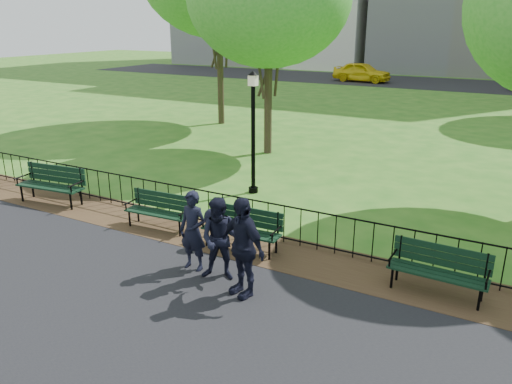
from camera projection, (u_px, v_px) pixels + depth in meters
The scene contains 13 objects.
ground at pixel (229, 279), 9.59m from camera, with size 120.00×120.00×0.00m, color #2A671B.
dirt_strip at pixel (265, 249), 10.83m from camera, with size 60.00×1.60×0.01m, color #362316.
far_street at pixel (467, 85), 38.58m from camera, with size 70.00×9.00×0.01m, color black.
iron_fence at pixel (276, 220), 11.09m from camera, with size 24.06×0.06×1.00m.
park_bench_main at pixel (230, 222), 10.74m from camera, with size 1.77×0.62×0.99m.
park_bench_left_a at pixel (160, 207), 11.81m from camera, with size 1.67×0.62×0.93m.
park_bench_left_b at pixel (52, 180), 13.45m from camera, with size 2.00×0.83×1.10m.
park_bench_right_a at pixel (439, 265), 8.93m from camera, with size 1.74×0.59×0.98m.
lamppost at pixel (253, 128), 13.84m from camera, with size 0.31×0.31×3.44m.
person_left at pixel (193, 231), 9.74m from camera, with size 0.59×0.39×1.61m, color black.
person_mid at pixel (221, 239), 9.35m from camera, with size 0.79×0.41×1.62m, color black.
person_right at pixel (242, 247), 8.77m from camera, with size 1.09×0.44×1.85m, color black.
taxi at pixel (362, 72), 40.50m from camera, with size 1.86×4.62×1.58m, color yellow.
Camera 1 is at (4.58, -7.22, 4.70)m, focal length 35.00 mm.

